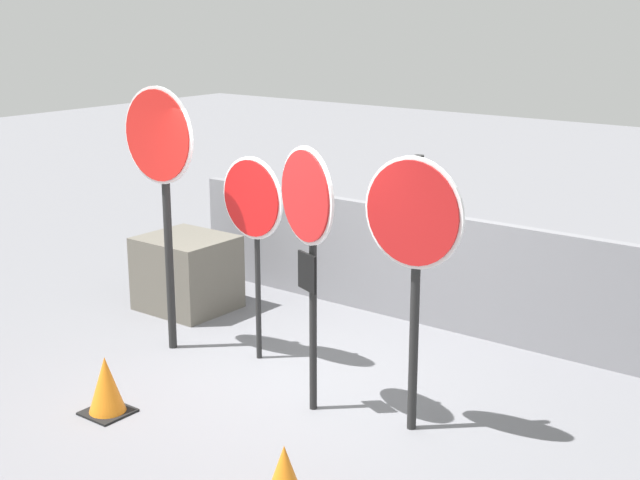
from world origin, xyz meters
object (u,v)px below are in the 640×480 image
stop_sign_2 (308,221)px  traffic_cone_0 (106,386)px  stop_sign_3 (413,236)px  stop_sign_0 (161,164)px  traffic_cone_1 (284,477)px  storage_crate (187,273)px  stop_sign_1 (253,210)px

stop_sign_2 → traffic_cone_0: size_ratio=4.47×
stop_sign_2 → stop_sign_3: (0.90, 0.20, -0.03)m
stop_sign_0 → traffic_cone_1: 3.69m
stop_sign_2 → storage_crate: size_ratio=2.34×
stop_sign_1 → stop_sign_2: (1.13, -0.58, 0.16)m
traffic_cone_1 → stop_sign_2: bearing=122.1°
stop_sign_0 → stop_sign_2: bearing=-5.9°
traffic_cone_0 → traffic_cone_1: (2.19, -0.22, -0.02)m
traffic_cone_1 → storage_crate: 4.48m
stop_sign_1 → traffic_cone_1: stop_sign_1 is taller
stop_sign_1 → stop_sign_2: stop_sign_2 is taller
stop_sign_0 → stop_sign_1: (0.89, 0.33, -0.39)m
stop_sign_0 → stop_sign_3: (2.93, -0.05, -0.26)m
traffic_cone_0 → traffic_cone_1: traffic_cone_0 is taller
stop_sign_2 → stop_sign_3: 0.93m
stop_sign_3 → traffic_cone_1: size_ratio=4.79×
stop_sign_3 → traffic_cone_1: stop_sign_3 is taller
stop_sign_1 → traffic_cone_1: (1.97, -1.92, -1.30)m
traffic_cone_0 → stop_sign_2: bearing=39.6°
stop_sign_3 → stop_sign_0: bearing=179.7°
stop_sign_2 → stop_sign_3: size_ratio=1.01×
stop_sign_1 → stop_sign_0: bearing=-154.5°
stop_sign_3 → traffic_cone_0: 2.97m
stop_sign_0 → stop_sign_3: 2.94m
stop_sign_3 → traffic_cone_0: size_ratio=4.44×
storage_crate → stop_sign_2: bearing=-24.5°
storage_crate → stop_sign_0: bearing=-53.2°
stop_sign_1 → traffic_cone_1: bearing=-39.2°
traffic_cone_1 → storage_crate: bearing=144.3°
stop_sign_1 → stop_sign_3: (2.03, -0.38, 0.14)m
stop_sign_1 → traffic_cone_0: bearing=-92.1°
stop_sign_2 → traffic_cone_1: (0.84, -1.34, -1.46)m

